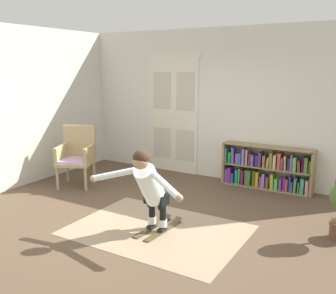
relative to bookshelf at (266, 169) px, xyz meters
name	(u,v)px	position (x,y,z in m)	size (l,w,h in m)	color
ground_plane	(148,222)	(-0.99, -2.39, -0.35)	(7.20, 7.20, 0.00)	brown
back_wall	(222,105)	(-0.99, 0.21, 1.10)	(6.00, 0.10, 2.90)	silver
side_wall_left	(23,107)	(-3.99, -1.99, 1.10)	(0.10, 6.00, 2.90)	silver
double_door	(174,113)	(-2.03, 0.15, 0.88)	(1.22, 0.05, 2.45)	beige
rug	(157,230)	(-0.73, -2.54, -0.35)	(2.31, 1.66, 0.01)	gray
bookshelf	(266,169)	(0.00, 0.00, 0.00)	(1.62, 0.30, 0.79)	olive
wicker_chair	(77,154)	(-3.10, -1.59, 0.23)	(0.80, 0.80, 1.10)	tan
skis_pair	(159,228)	(-0.73, -2.51, -0.33)	(0.32, 0.81, 0.07)	#4E4027
person_skier	(149,184)	(-0.74, -2.72, 0.35)	(1.43, 0.70, 1.10)	white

